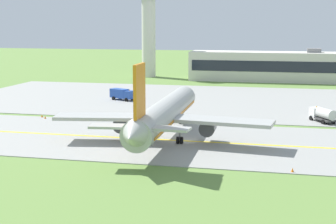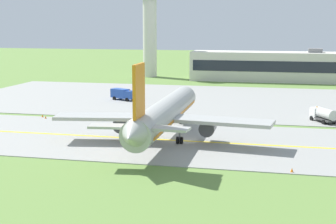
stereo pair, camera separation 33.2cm
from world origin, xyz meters
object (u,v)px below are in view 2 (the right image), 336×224
(airplane_lead, at_px, (164,114))
(service_truck_baggage, at_px, (323,114))
(control_tower, at_px, (150,20))
(service_truck_fuel, at_px, (123,94))

(airplane_lead, xyz_separation_m, service_truck_baggage, (23.96, 20.60, -2.60))
(service_truck_baggage, xyz_separation_m, control_tower, (-50.48, 69.37, 16.55))
(airplane_lead, relative_size, control_tower, 1.30)
(airplane_lead, xyz_separation_m, service_truck_fuel, (-18.78, 37.80, -2.60))
(airplane_lead, xyz_separation_m, control_tower, (-26.53, 89.97, 13.96))
(service_truck_baggage, height_order, service_truck_fuel, service_truck_baggage)
(service_truck_baggage, distance_m, control_tower, 87.38)
(service_truck_fuel, bearing_deg, airplane_lead, -63.58)
(service_truck_fuel, relative_size, control_tower, 0.21)
(airplane_lead, distance_m, control_tower, 94.83)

